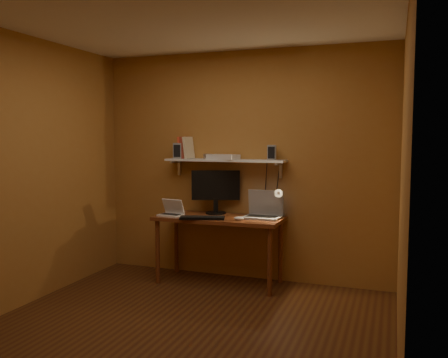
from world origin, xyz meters
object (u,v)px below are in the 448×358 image
at_px(wall_shelf, 225,161).
at_px(router, 223,157).
at_px(monitor, 216,189).
at_px(speaker_right, 272,152).
at_px(keyboard, 202,218).
at_px(mouse, 239,218).
at_px(shelf_camera, 208,157).
at_px(desk, 219,224).
at_px(speaker_left, 179,151).
at_px(laptop, 264,210).
at_px(netbook, 172,211).
at_px(desk_lamp, 280,199).

height_order(wall_shelf, router, router).
relative_size(monitor, speaker_right, 3.22).
bearing_deg(keyboard, speaker_right, 15.98).
bearing_deg(mouse, shelf_camera, 141.11).
distance_m(desk, speaker_right, 0.98).
bearing_deg(shelf_camera, speaker_left, 173.43).
relative_size(laptop, speaker_right, 2.46).
relative_size(wall_shelf, netbook, 4.97).
height_order(laptop, desk_lamp, desk_lamp).
height_order(monitor, router, router).
relative_size(desk, mouse, 12.81).
height_order(netbook, desk_lamp, desk_lamp).
distance_m(mouse, desk_lamp, 0.51).
bearing_deg(desk, wall_shelf, 90.00).
distance_m(mouse, shelf_camera, 0.84).
bearing_deg(laptop, desk_lamp, 7.73).
bearing_deg(netbook, keyboard, -2.44).
distance_m(laptop, shelf_camera, 0.88).
relative_size(keyboard, speaker_right, 2.90).
height_order(desk, desk_lamp, desk_lamp).
xyz_separation_m(speaker_left, speaker_right, (1.11, 0.02, -0.01)).
height_order(desk_lamp, speaker_left, speaker_left).
relative_size(speaker_left, shelf_camera, 1.71).
bearing_deg(netbook, mouse, 7.35).
bearing_deg(speaker_right, router, 174.63).
bearing_deg(keyboard, desk_lamp, 7.42).
bearing_deg(desk, speaker_right, 20.23).
bearing_deg(desk, shelf_camera, 144.39).
height_order(wall_shelf, mouse, wall_shelf).
distance_m(wall_shelf, desk_lamp, 0.77).
height_order(monitor, keyboard, monitor).
distance_m(laptop, router, 0.76).
bearing_deg(desk_lamp, router, 175.39).
bearing_deg(desk, desk_lamp, 10.81).
distance_m(mouse, speaker_right, 0.82).
xyz_separation_m(netbook, keyboard, (0.40, -0.08, -0.04)).
xyz_separation_m(desk, mouse, (0.28, -0.15, 0.11)).
xyz_separation_m(keyboard, router, (0.10, 0.39, 0.64)).
bearing_deg(router, shelf_camera, -164.62).
relative_size(mouse, speaker_left, 0.60).
distance_m(keyboard, mouse, 0.40).
distance_m(speaker_left, speaker_right, 1.11).
bearing_deg(shelf_camera, router, 15.38).
xyz_separation_m(mouse, shelf_camera, (-0.47, 0.29, 0.64)).
bearing_deg(keyboard, shelf_camera, 85.93).
xyz_separation_m(desk, monitor, (-0.11, 0.17, 0.36)).
height_order(monitor, netbook, monitor).
distance_m(desk, shelf_camera, 0.78).
distance_m(netbook, keyboard, 0.41).
height_order(wall_shelf, laptop, wall_shelf).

